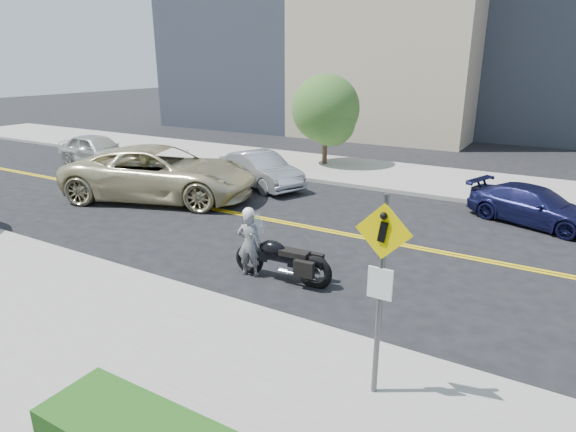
# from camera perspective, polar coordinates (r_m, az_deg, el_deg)

# --- Properties ---
(ground_plane) EXTENTS (120.00, 120.00, 0.00)m
(ground_plane) POSITION_cam_1_polar(r_m,az_deg,el_deg) (14.32, 3.32, -1.50)
(ground_plane) COLOR black
(ground_plane) RESTS_ON ground
(sidewalk_near) EXTENTS (60.00, 5.00, 0.15)m
(sidewalk_near) POSITION_cam_1_polar(r_m,az_deg,el_deg) (8.95, -20.08, -14.91)
(sidewalk_near) COLOR #9E9B91
(sidewalk_near) RESTS_ON ground_plane
(sidewalk_far) EXTENTS (60.00, 5.00, 0.15)m
(sidewalk_far) POSITION_cam_1_polar(r_m,az_deg,el_deg) (21.01, 12.77, 4.63)
(sidewalk_far) COLOR #9E9B91
(sidewalk_far) RESTS_ON ground_plane
(pedestrian_sign) EXTENTS (0.78, 0.08, 3.00)m
(pedestrian_sign) POSITION_cam_1_polar(r_m,az_deg,el_deg) (6.66, 10.94, -7.34)
(pedestrian_sign) COLOR #4C4C51
(pedestrian_sign) RESTS_ON sidewalk_near
(motorcyclist) EXTENTS (0.65, 0.53, 1.64)m
(motorcyclist) POSITION_cam_1_polar(r_m,az_deg,el_deg) (11.03, -4.61, -3.08)
(motorcyclist) COLOR #B2B3B7
(motorcyclist) RESTS_ON ground
(motorcycle) EXTENTS (2.38, 0.86, 1.43)m
(motorcycle) POSITION_cam_1_polar(r_m,az_deg,el_deg) (10.81, -0.68, -4.06)
(motorcycle) COLOR black
(motorcycle) RESTS_ON ground
(suv) EXTENTS (7.40, 5.19, 1.88)m
(suv) POSITION_cam_1_polar(r_m,az_deg,el_deg) (17.78, -14.77, 4.95)
(suv) COLOR beige
(suv) RESTS_ON ground
(parked_car_white) EXTENTS (4.43, 2.03, 1.47)m
(parked_car_white) POSITION_cam_1_polar(r_m,az_deg,el_deg) (24.59, -21.72, 7.29)
(parked_car_white) COLOR silver
(parked_car_white) RESTS_ON ground
(parked_car_silver) EXTENTS (4.35, 2.89, 1.36)m
(parked_car_silver) POSITION_cam_1_polar(r_m,az_deg,el_deg) (18.97, -3.28, 5.51)
(parked_car_silver) COLOR #AFB1B7
(parked_car_silver) RESTS_ON ground
(parked_car_blue) EXTENTS (4.24, 2.84, 1.14)m
(parked_car_blue) POSITION_cam_1_polar(r_m,az_deg,el_deg) (16.36, 27.17, 1.07)
(parked_car_blue) COLOR #181A48
(parked_car_blue) RESTS_ON ground
(tree_far_a) EXTENTS (3.09, 3.09, 4.22)m
(tree_far_a) POSITION_cam_1_polar(r_m,az_deg,el_deg) (22.37, 4.48, 12.56)
(tree_far_a) COLOR #382619
(tree_far_a) RESTS_ON ground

